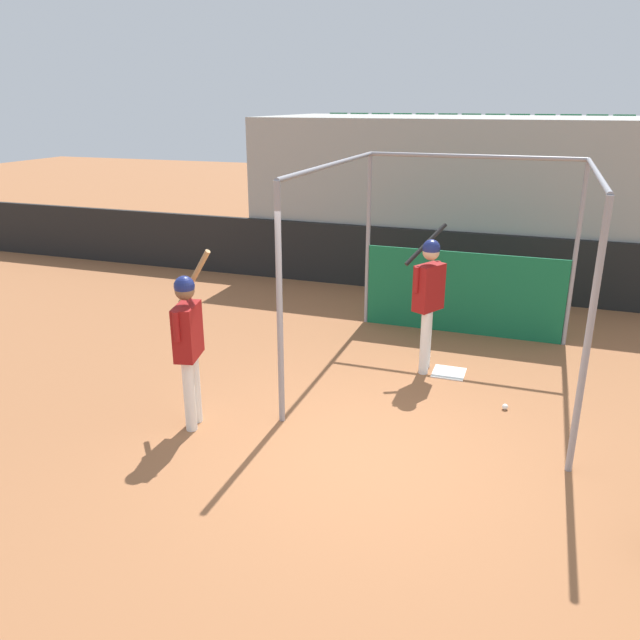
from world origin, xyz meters
TOP-DOWN VIEW (x-y plane):
  - ground_plane at (0.00, 0.00)m, footprint 60.00×60.00m
  - outfield_wall at (0.00, 6.28)m, footprint 24.00×0.12m
  - bleacher_section at (0.00, 8.34)m, footprint 8.70×4.00m
  - batting_cage at (0.48, 3.44)m, footprint 3.27×3.81m
  - home_plate at (0.55, 2.44)m, footprint 0.44×0.44m
  - player_batter at (0.20, 2.45)m, footprint 0.58×0.91m
  - player_waiting at (-2.05, -0.04)m, footprint 0.52×0.71m
  - baseball at (1.37, 1.58)m, footprint 0.07×0.07m

SIDE VIEW (x-z plane):
  - ground_plane at x=0.00m, z-range 0.00..0.00m
  - home_plate at x=0.55m, z-range 0.00..0.02m
  - baseball at x=1.37m, z-range 0.00..0.07m
  - outfield_wall at x=0.00m, z-range 0.00..1.24m
  - player_waiting at x=-2.05m, z-range 0.08..2.13m
  - player_batter at x=0.20m, z-range 0.15..2.14m
  - batting_cage at x=0.48m, z-range -0.16..2.68m
  - bleacher_section at x=0.00m, z-range -0.01..3.32m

